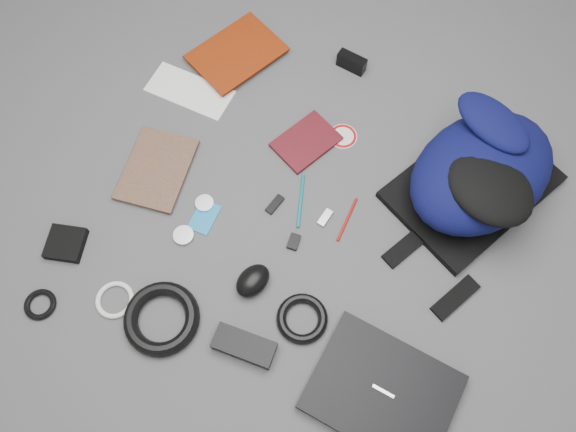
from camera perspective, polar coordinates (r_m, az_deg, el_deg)
The scene contains 24 objects.
ground at distance 1.48m, azimuth 0.00°, elevation -0.31°, with size 4.00×4.00×0.00m, color #4F4F51.
backpack at distance 1.51m, azimuth 19.08°, elevation 4.27°, with size 0.32×0.47×0.19m, color #070A32, non-canonical shape.
laptop at distance 1.37m, azimuth 9.55°, elevation -17.22°, with size 0.32×0.25×0.03m, color black.
textbook_red at distance 1.81m, azimuth -7.26°, elevation 17.82°, with size 0.19×0.26×0.03m, color maroon.
comic_book at distance 1.61m, azimuth -15.95°, elevation 5.28°, with size 0.17×0.23×0.02m, color #BE6E0D.
envelope at distance 1.70m, azimuth -9.96°, elevation 12.41°, with size 0.25×0.11×0.00m, color white.
dvd_case at distance 1.58m, azimuth 1.85°, elevation 7.55°, with size 0.12×0.17×0.01m, color #410C11.
compact_camera at distance 1.72m, azimuth 6.48°, elevation 15.26°, with size 0.09×0.03×0.05m, color black.
sticker_disc at distance 1.60m, azimuth 5.60°, elevation 8.05°, with size 0.08×0.08×0.00m, color white.
pen_teal at distance 1.50m, azimuth 1.30°, elevation 1.57°, with size 0.01×0.01×0.16m, color #0C7174.
pen_red at distance 1.48m, azimuth 6.04°, elevation -0.34°, with size 0.01×0.01×0.13m, color #A5120C.
id_badge at distance 1.50m, azimuth -8.49°, elevation -0.12°, with size 0.06×0.09×0.00m, color #1A85C7.
usb_black at distance 1.49m, azimuth -1.35°, elevation 1.19°, with size 0.02×0.06×0.01m, color black.
usb_silver at distance 1.48m, azimuth 3.78°, elevation -0.18°, with size 0.02×0.05×0.01m, color #A9A9AB.
key_fob at distance 1.45m, azimuth 0.59°, elevation -2.63°, with size 0.03×0.04×0.01m, color black.
mouse at distance 1.40m, azimuth -3.59°, elevation -6.57°, with size 0.07×0.10×0.05m, color black.
headphone_left at distance 1.51m, azimuth -8.47°, elevation 1.27°, with size 0.05×0.05×0.01m, color silver.
headphone_right at distance 1.48m, azimuth -10.57°, elevation -1.96°, with size 0.05×0.05×0.01m, color #BCBCBE.
cable_coil at distance 1.39m, azimuth 1.44°, elevation -10.37°, with size 0.13×0.13×0.02m, color black.
power_brick at distance 1.37m, azimuth -4.47°, elevation -13.01°, with size 0.15×0.06×0.04m, color black.
power_cord_coil at distance 1.41m, azimuth -12.71°, elevation -10.12°, with size 0.19×0.19×0.04m, color black.
pouch at distance 1.55m, azimuth -21.65°, elevation -2.61°, with size 0.09×0.09×0.02m, color black.
earbud_coil at distance 1.53m, azimuth -23.87°, elevation -8.22°, with size 0.08×0.08×0.01m, color black.
white_cable_coil at distance 1.47m, azimuth -17.18°, elevation -8.14°, with size 0.10×0.10×0.01m, color white.
Camera 1 is at (0.28, -0.50, 1.36)m, focal length 35.00 mm.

